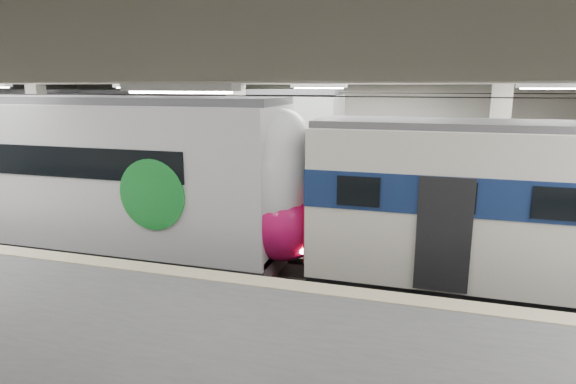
% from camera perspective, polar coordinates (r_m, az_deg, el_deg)
% --- Properties ---
extents(station_hall, '(36.00, 24.00, 5.75)m').
position_cam_1_polar(station_hall, '(10.67, -1.00, 3.24)').
color(station_hall, black).
rests_on(station_hall, ground).
extents(modern_emu, '(14.56, 3.00, 4.66)m').
position_cam_1_polar(modern_emu, '(15.08, -20.50, 1.52)').
color(modern_emu, silver).
rests_on(modern_emu, ground).
extents(far_train, '(15.31, 3.82, 4.80)m').
position_cam_1_polar(far_train, '(20.56, -15.45, 5.16)').
color(far_train, silver).
rests_on(far_train, ground).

